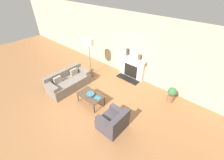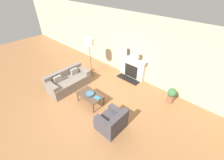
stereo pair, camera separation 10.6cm
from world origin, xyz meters
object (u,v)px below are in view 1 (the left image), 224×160
(armchair_near, at_px, (113,122))
(mantel_vase_center_left, at_px, (140,57))
(coffee_table, at_px, (91,96))
(fireplace, at_px, (132,68))
(mantel_vase_left, at_px, (127,52))
(bowl, at_px, (91,94))
(book, at_px, (98,98))
(couch, at_px, (68,82))
(floor_lamp, at_px, (89,44))
(potted_plant, at_px, (172,94))

(armchair_near, height_order, mantel_vase_center_left, mantel_vase_center_left)
(armchair_near, xyz_separation_m, coffee_table, (-1.38, 0.30, 0.10))
(fireplace, xyz_separation_m, mantel_vase_left, (-0.32, 0.02, 0.70))
(coffee_table, distance_m, bowl, 0.08)
(fireplace, xyz_separation_m, book, (0.24, -2.48, -0.08))
(book, height_order, mantel_vase_left, mantel_vase_left)
(mantel_vase_center_left, bearing_deg, fireplace, -177.43)
(fireplace, relative_size, armchair_near, 1.68)
(couch, bearing_deg, book, -89.57)
(mantel_vase_center_left, bearing_deg, floor_lamp, -148.93)
(fireplace, relative_size, mantel_vase_center_left, 6.31)
(fireplace, xyz_separation_m, floor_lamp, (-1.60, -1.15, 1.08))
(fireplace, height_order, bowl, fireplace)
(armchair_near, bearing_deg, couch, -96.65)
(potted_plant, bearing_deg, mantel_vase_center_left, 167.04)
(floor_lamp, bearing_deg, mantel_vase_left, 42.43)
(coffee_table, relative_size, mantel_vase_left, 3.16)
(couch, relative_size, mantel_vase_left, 5.74)
(bowl, xyz_separation_m, mantel_vase_center_left, (0.42, 2.55, 0.69))
(bowl, height_order, mantel_vase_center_left, mantel_vase_center_left)
(armchair_near, relative_size, floor_lamp, 0.45)
(armchair_near, relative_size, mantel_vase_center_left, 3.75)
(fireplace, bearing_deg, coffee_table, -92.13)
(couch, relative_size, mantel_vase_center_left, 8.16)
(coffee_table, height_order, mantel_vase_center_left, mantel_vase_center_left)
(coffee_table, distance_m, book, 0.34)
(armchair_near, bearing_deg, fireplace, -155.50)
(bowl, xyz_separation_m, floor_lamp, (-1.52, 1.38, 1.13))
(mantel_vase_left, bearing_deg, coffee_table, -84.87)
(fireplace, distance_m, mantel_vase_center_left, 0.73)
(fireplace, bearing_deg, bowl, -91.84)
(couch, xyz_separation_m, armchair_near, (2.86, -0.33, -0.01))
(armchair_near, xyz_separation_m, bowl, (-1.37, 0.29, 0.18))
(armchair_near, bearing_deg, mantel_vase_left, -150.46)
(potted_plant, bearing_deg, couch, -150.66)
(fireplace, distance_m, potted_plant, 2.19)
(floor_lamp, height_order, mantel_vase_left, floor_lamp)
(bowl, relative_size, potted_plant, 0.48)
(fireplace, height_order, potted_plant, fireplace)
(fireplace, relative_size, book, 5.26)
(mantel_vase_left, xyz_separation_m, potted_plant, (2.47, -0.42, -0.85))
(armchair_near, distance_m, mantel_vase_center_left, 3.12)
(mantel_vase_center_left, bearing_deg, couch, -127.35)
(book, relative_size, mantel_vase_center_left, 1.20)
(couch, bearing_deg, fireplace, -32.31)
(potted_plant, bearing_deg, book, -132.49)
(couch, relative_size, floor_lamp, 0.97)
(fireplace, bearing_deg, book, -84.42)
(couch, relative_size, bowl, 5.94)
(couch, relative_size, coffee_table, 1.82)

